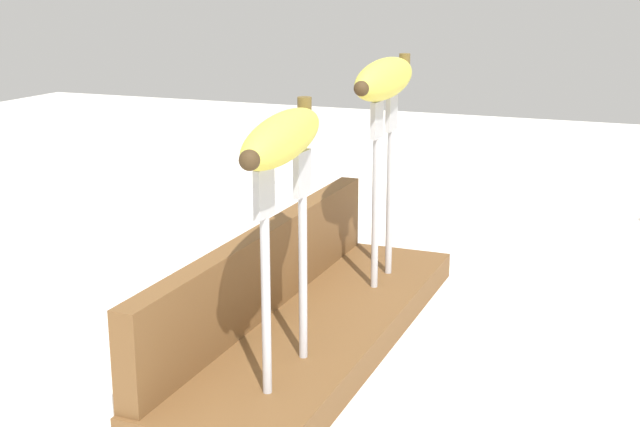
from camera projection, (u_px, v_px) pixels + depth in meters
ground_plane at (320, 344)px, 0.81m from camera, size 3.00×3.00×0.00m
wooden_board at (320, 330)px, 0.80m from camera, size 0.47×0.13×0.03m
board_backstop at (266, 269)px, 0.81m from camera, size 0.46×0.02×0.08m
fork_stand_left at (285, 248)px, 0.66m from camera, size 0.10×0.01×0.17m
fork_stand_right at (383, 174)px, 0.87m from camera, size 0.07×0.01×0.19m
banana_raised_left at (284, 136)px, 0.63m from camera, size 0.19×0.07×0.04m
banana_raised_right at (385, 78)px, 0.85m from camera, size 0.19×0.05×0.04m
fork_fallen_near at (238, 192)px, 1.38m from camera, size 0.16×0.05×0.01m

